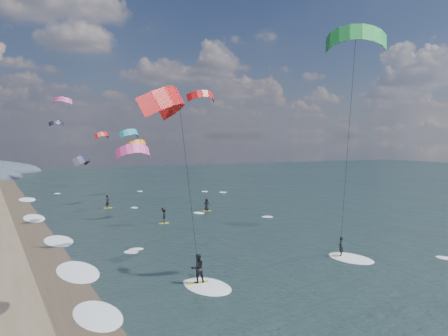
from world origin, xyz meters
name	(u,v)px	position (x,y,z in m)	size (l,w,h in m)	color
ground	(345,319)	(0.00, 0.00, 0.00)	(260.00, 260.00, 0.00)	black
wet_sand_strip	(69,295)	(-12.00, 10.00, 0.00)	(3.00, 240.00, 0.00)	#382D23
kitesurfer_near_a	(354,92)	(5.28, 5.78, 12.06)	(7.52, 9.11, 16.50)	gold
kitesurfer_near_b	(187,161)	(-6.77, 4.54, 7.95)	(6.88, 9.45, 12.34)	gold
far_kitesurfers	(164,209)	(2.45, 34.88, 0.82)	(11.59, 14.90, 1.67)	gold
bg_kite_field	(110,127)	(0.56, 52.94, 10.63)	(15.55, 72.14, 9.59)	#D83F8C
shoreline_surf	(76,273)	(-10.80, 14.75, 0.00)	(2.40, 79.40, 0.11)	white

